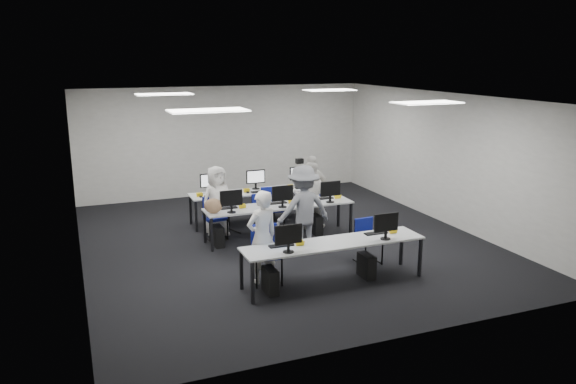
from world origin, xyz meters
name	(u,v)px	position (x,y,z in m)	size (l,w,h in m)	color
room	(283,171)	(0.00, 0.00, 1.50)	(9.00, 9.02, 3.00)	black
ceiling_panels	(283,98)	(0.00, 0.00, 2.98)	(5.20, 4.60, 0.02)	white
desk_front	(334,245)	(0.00, -2.40, 0.68)	(3.20, 0.70, 0.73)	#BABDBE
desk_mid	(279,207)	(0.00, 0.20, 0.68)	(3.20, 0.70, 0.73)	#BABDBE
desk_back	(258,193)	(0.00, 1.60, 0.68)	(3.20, 0.70, 0.73)	#BABDBE
equipment_front	(324,265)	(-0.19, -2.42, 0.36)	(2.51, 0.41, 1.19)	#0D42AA
equipment_mid	(271,223)	(-0.19, 0.18, 0.36)	(2.91, 0.41, 1.19)	white
equipment_back	(266,205)	(0.19, 1.62, 0.36)	(2.91, 0.41, 1.19)	white
chair_0	(266,265)	(-1.05, -1.94, 0.31)	(0.55, 0.58, 0.98)	navy
chair_1	(368,249)	(1.03, -1.76, 0.26)	(0.43, 0.46, 0.83)	navy
chair_2	(215,225)	(-1.27, 0.73, 0.28)	(0.47, 0.50, 0.87)	navy
chair_3	(273,217)	(0.07, 0.83, 0.30)	(0.52, 0.55, 0.94)	navy
chair_4	(312,213)	(1.06, 0.87, 0.26)	(0.45, 0.48, 0.82)	navy
chair_5	(225,220)	(-0.98, 0.95, 0.31)	(0.62, 0.65, 0.97)	navy
chair_6	(260,217)	(-0.15, 1.00, 0.27)	(0.53, 0.55, 0.84)	navy
chair_7	(309,212)	(1.03, 0.96, 0.28)	(0.45, 0.49, 0.88)	navy
handbag	(213,206)	(-1.45, 0.11, 0.88)	(0.37, 0.24, 0.30)	#876445
student_0	(262,237)	(-1.12, -1.94, 0.81)	(0.59, 0.39, 1.63)	beige
student_1	(310,195)	(0.89, 0.65, 0.75)	(0.73, 0.57, 1.51)	beige
student_2	(217,201)	(-1.17, 0.90, 0.76)	(0.75, 0.48, 1.52)	beige
student_3	(311,191)	(1.01, 0.86, 0.81)	(0.95, 0.39, 1.62)	beige
photographer	(303,209)	(0.15, -0.74, 0.87)	(1.12, 0.65, 1.74)	gray
dslr_camera	(300,161)	(0.14, -0.56, 1.80)	(0.14, 0.18, 0.10)	black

